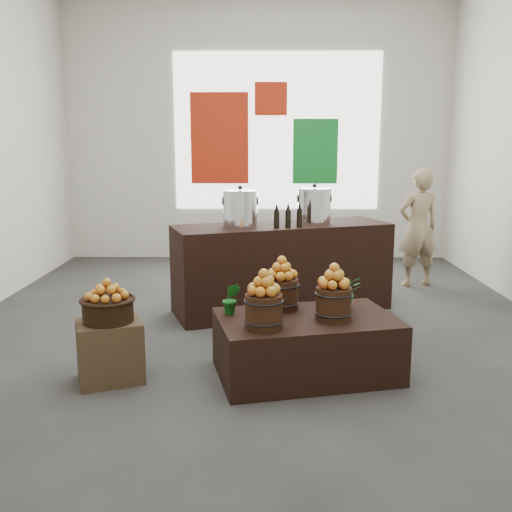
{
  "coord_description": "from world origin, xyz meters",
  "views": [
    {
      "loc": [
        0.05,
        -5.62,
        1.81
      ],
      "look_at": [
        0.0,
        -0.4,
        0.79
      ],
      "focal_mm": 40.0,
      "sensor_mm": 36.0,
      "label": 1
    }
  ],
  "objects_px": {
    "wicker_basket": "(108,310)",
    "stock_pot_center": "(314,207)",
    "crate": "(110,351)",
    "stock_pot_left": "(240,210)",
    "counter": "(282,268)",
    "shopper": "(418,228)",
    "display_table": "(306,346)"
  },
  "relations": [
    {
      "from": "display_table",
      "to": "stock_pot_left",
      "type": "bearing_deg",
      "value": 96.42
    },
    {
      "from": "display_table",
      "to": "stock_pot_center",
      "type": "bearing_deg",
      "value": 70.49
    },
    {
      "from": "crate",
      "to": "wicker_basket",
      "type": "relative_size",
      "value": 1.25
    },
    {
      "from": "counter",
      "to": "display_table",
      "type": "bearing_deg",
      "value": -105.64
    },
    {
      "from": "display_table",
      "to": "counter",
      "type": "relative_size",
      "value": 0.59
    },
    {
      "from": "stock_pot_center",
      "to": "shopper",
      "type": "distance_m",
      "value": 1.79
    },
    {
      "from": "crate",
      "to": "shopper",
      "type": "height_order",
      "value": "shopper"
    },
    {
      "from": "crate",
      "to": "stock_pot_left",
      "type": "bearing_deg",
      "value": 61.98
    },
    {
      "from": "display_table",
      "to": "shopper",
      "type": "xyz_separation_m",
      "value": [
        1.65,
        2.94,
        0.52
      ]
    },
    {
      "from": "counter",
      "to": "stock_pot_center",
      "type": "xyz_separation_m",
      "value": [
        0.35,
        0.13,
        0.66
      ]
    },
    {
      "from": "display_table",
      "to": "counter",
      "type": "xyz_separation_m",
      "value": [
        -0.13,
        1.81,
        0.24
      ]
    },
    {
      "from": "stock_pot_left",
      "to": "stock_pot_center",
      "type": "relative_size",
      "value": 1.0
    },
    {
      "from": "crate",
      "to": "stock_pot_center",
      "type": "distance_m",
      "value": 2.85
    },
    {
      "from": "stock_pot_center",
      "to": "shopper",
      "type": "relative_size",
      "value": 0.24
    },
    {
      "from": "crate",
      "to": "stock_pot_center",
      "type": "xyz_separation_m",
      "value": [
        1.75,
        2.07,
        0.9
      ]
    },
    {
      "from": "crate",
      "to": "stock_pot_left",
      "type": "distance_m",
      "value": 2.21
    },
    {
      "from": "crate",
      "to": "stock_pot_left",
      "type": "height_order",
      "value": "stock_pot_left"
    },
    {
      "from": "display_table",
      "to": "crate",
      "type": "bearing_deg",
      "value": 172.07
    },
    {
      "from": "crate",
      "to": "shopper",
      "type": "distance_m",
      "value": 4.45
    },
    {
      "from": "stock_pot_left",
      "to": "shopper",
      "type": "xyz_separation_m",
      "value": [
        2.23,
        1.29,
        -0.38
      ]
    },
    {
      "from": "crate",
      "to": "display_table",
      "type": "height_order",
      "value": "crate"
    },
    {
      "from": "crate",
      "to": "display_table",
      "type": "bearing_deg",
      "value": 5.02
    },
    {
      "from": "crate",
      "to": "wicker_basket",
      "type": "bearing_deg",
      "value": 0.0
    },
    {
      "from": "counter",
      "to": "stock_pot_left",
      "type": "height_order",
      "value": "stock_pot_left"
    },
    {
      "from": "stock_pot_left",
      "to": "shopper",
      "type": "distance_m",
      "value": 2.61
    },
    {
      "from": "shopper",
      "to": "stock_pot_left",
      "type": "bearing_deg",
      "value": 16.73
    },
    {
      "from": "wicker_basket",
      "to": "counter",
      "type": "height_order",
      "value": "counter"
    },
    {
      "from": "wicker_basket",
      "to": "stock_pot_center",
      "type": "xyz_separation_m",
      "value": [
        1.75,
        2.07,
        0.57
      ]
    },
    {
      "from": "display_table",
      "to": "shopper",
      "type": "height_order",
      "value": "shopper"
    },
    {
      "from": "wicker_basket",
      "to": "counter",
      "type": "distance_m",
      "value": 2.39
    },
    {
      "from": "display_table",
      "to": "counter",
      "type": "height_order",
      "value": "counter"
    },
    {
      "from": "wicker_basket",
      "to": "display_table",
      "type": "relative_size",
      "value": 0.28
    }
  ]
}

